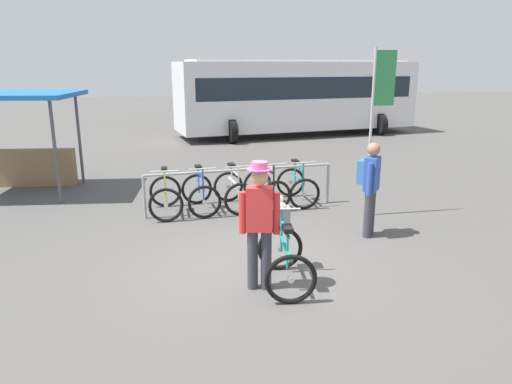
# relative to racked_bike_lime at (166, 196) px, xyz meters

# --- Properties ---
(ground_plane) EXTENTS (80.00, 80.00, 0.00)m
(ground_plane) POSITION_rel_racked_bike_lime_xyz_m (1.21, -2.87, -0.37)
(ground_plane) COLOR #514F4C
(bike_rack_rail) EXTENTS (3.89, 0.41, 0.88)m
(bike_rack_rail) POSITION_rel_racked_bike_lime_xyz_m (1.52, -0.04, 0.32)
(bike_rack_rail) COLOR #99999E
(bike_rack_rail) RESTS_ON ground
(racked_bike_lime) EXTENTS (0.66, 1.12, 0.98)m
(racked_bike_lime) POSITION_rel_racked_bike_lime_xyz_m (0.00, 0.00, 0.00)
(racked_bike_lime) COLOR black
(racked_bike_lime) RESTS_ON ground
(racked_bike_blue) EXTENTS (0.74, 1.14, 0.97)m
(racked_bike_blue) POSITION_rel_racked_bike_lime_xyz_m (0.70, 0.06, -0.00)
(racked_bike_blue) COLOR black
(racked_bike_blue) RESTS_ON ground
(racked_bike_white) EXTENTS (0.76, 1.17, 0.98)m
(racked_bike_white) POSITION_rel_racked_bike_lime_xyz_m (1.39, 0.13, -0.00)
(racked_bike_white) COLOR black
(racked_bike_white) RESTS_ON ground
(racked_bike_black) EXTENTS (0.84, 1.19, 0.97)m
(racked_bike_black) POSITION_rel_racked_bike_lime_xyz_m (2.09, 0.19, -0.00)
(racked_bike_black) COLOR black
(racked_bike_black) RESTS_ON ground
(racked_bike_teal) EXTENTS (0.68, 1.11, 0.97)m
(racked_bike_teal) POSITION_rel_racked_bike_lime_xyz_m (2.79, 0.25, -0.00)
(racked_bike_teal) COLOR black
(racked_bike_teal) RESTS_ON ground
(featured_bicycle) EXTENTS (0.78, 1.24, 1.09)m
(featured_bicycle) POSITION_rel_racked_bike_lime_xyz_m (1.55, -3.40, 0.12)
(featured_bicycle) COLOR black
(featured_bicycle) RESTS_ON ground
(person_with_featured_bike) EXTENTS (0.52, 0.32, 1.72)m
(person_with_featured_bike) POSITION_rel_racked_bike_lime_xyz_m (1.18, -3.54, 0.58)
(person_with_featured_bike) COLOR #383842
(person_with_featured_bike) RESTS_ON ground
(pedestrian_with_backpack) EXTENTS (0.46, 0.47, 1.64)m
(pedestrian_with_backpack) POSITION_rel_racked_bike_lime_xyz_m (3.44, -1.93, 0.57)
(pedestrian_with_backpack) COLOR #383842
(pedestrian_with_backpack) RESTS_ON ground
(bus_distant) EXTENTS (10.26, 4.34, 3.08)m
(bus_distant) POSITION_rel_racked_bike_lime_xyz_m (5.59, 10.09, 1.37)
(bus_distant) COLOR silver
(bus_distant) RESTS_ON ground
(market_stall) EXTENTS (3.34, 2.63, 2.30)m
(market_stall) POSITION_rel_racked_bike_lime_xyz_m (-3.38, 2.58, 1.03)
(market_stall) COLOR #4C4C51
(market_stall) RESTS_ON ground
(banner_flag) EXTENTS (0.45, 0.05, 3.20)m
(banner_flag) POSITION_rel_racked_bike_lime_xyz_m (4.01, -0.86, 1.86)
(banner_flag) COLOR #B2B2B7
(banner_flag) RESTS_ON ground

